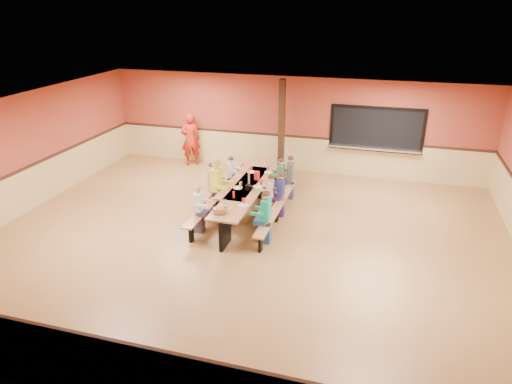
# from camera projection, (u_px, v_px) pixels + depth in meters

# --- Properties ---
(ground) EXTENTS (12.00, 12.00, 0.00)m
(ground) POSITION_uv_depth(u_px,v_px,m) (246.00, 240.00, 10.57)
(ground) COLOR brown
(ground) RESTS_ON ground
(room_envelope) EXTENTS (12.04, 10.04, 3.02)m
(room_envelope) POSITION_uv_depth(u_px,v_px,m) (245.00, 213.00, 10.31)
(room_envelope) COLOR #9B3C2D
(room_envelope) RESTS_ON ground
(kitchen_pass_through) EXTENTS (2.78, 0.28, 1.38)m
(kitchen_pass_through) POSITION_uv_depth(u_px,v_px,m) (376.00, 131.00, 13.73)
(kitchen_pass_through) COLOR black
(kitchen_pass_through) RESTS_ON ground
(structural_post) EXTENTS (0.18, 0.18, 3.00)m
(structural_post) POSITION_uv_depth(u_px,v_px,m) (282.00, 129.00, 13.94)
(structural_post) COLOR black
(structural_post) RESTS_ON ground
(cafeteria_table_main) EXTENTS (1.91, 3.70, 0.74)m
(cafeteria_table_main) POSITION_uv_depth(u_px,v_px,m) (246.00, 198.00, 11.48)
(cafeteria_table_main) COLOR #9E643E
(cafeteria_table_main) RESTS_ON ground
(cafeteria_table_second) EXTENTS (1.91, 3.70, 0.74)m
(cafeteria_table_second) POSITION_uv_depth(u_px,v_px,m) (249.00, 182.00, 12.51)
(cafeteria_table_second) COLOR #9E643E
(cafeteria_table_second) RESTS_ON ground
(seated_child_white_left) EXTENTS (0.36, 0.29, 1.18)m
(seated_child_white_left) POSITION_uv_depth(u_px,v_px,m) (199.00, 209.00, 10.72)
(seated_child_white_left) COLOR silver
(seated_child_white_left) RESTS_ON ground
(seated_adult_yellow) EXTENTS (0.47, 0.39, 1.43)m
(seated_adult_yellow) POSITION_uv_depth(u_px,v_px,m) (217.00, 186.00, 11.76)
(seated_adult_yellow) COLOR yellow
(seated_adult_yellow) RESTS_ON ground
(seated_child_grey_left) EXTENTS (0.33, 0.27, 1.13)m
(seated_child_grey_left) POSITION_uv_depth(u_px,v_px,m) (231.00, 176.00, 12.82)
(seated_child_grey_left) COLOR silver
(seated_child_grey_left) RESTS_ON ground
(seated_child_teal_right) EXTENTS (0.39, 0.32, 1.26)m
(seated_child_teal_right) POSITION_uv_depth(u_px,v_px,m) (266.00, 217.00, 10.24)
(seated_child_teal_right) COLOR #129477
(seated_child_teal_right) RESTS_ON ground
(seated_child_navy_right) EXTENTS (0.34, 0.28, 1.16)m
(seated_child_navy_right) POSITION_uv_depth(u_px,v_px,m) (281.00, 195.00, 11.55)
(seated_child_navy_right) COLOR navy
(seated_child_navy_right) RESTS_ON ground
(seated_child_char_right) EXTENTS (0.37, 0.31, 1.22)m
(seated_child_char_right) POSITION_uv_depth(u_px,v_px,m) (290.00, 178.00, 12.58)
(seated_child_char_right) COLOR #454B4F
(seated_child_char_right) RESTS_ON ground
(seated_child_purple_sec) EXTENTS (0.37, 0.30, 1.21)m
(seated_child_purple_sec) POSITION_uv_depth(u_px,v_px,m) (213.00, 185.00, 12.12)
(seated_child_purple_sec) COLOR #9D698F
(seated_child_purple_sec) RESTS_ON ground
(seated_child_green_sec) EXTENTS (0.36, 0.30, 1.19)m
(seated_child_green_sec) POSITION_uv_depth(u_px,v_px,m) (281.00, 180.00, 12.49)
(seated_child_green_sec) COLOR #326945
(seated_child_green_sec) RESTS_ON ground
(seated_child_tan_sec) EXTENTS (0.32, 0.27, 1.12)m
(seated_child_tan_sec) POSITION_uv_depth(u_px,v_px,m) (271.00, 196.00, 11.51)
(seated_child_tan_sec) COLOR #C0AF9C
(seated_child_tan_sec) RESTS_ON ground
(standing_woman) EXTENTS (0.76, 0.71, 1.75)m
(standing_woman) POSITION_uv_depth(u_px,v_px,m) (191.00, 139.00, 15.11)
(standing_woman) COLOR #A61F12
(standing_woman) RESTS_ON ground
(punch_pitcher) EXTENTS (0.16, 0.16, 0.22)m
(punch_pitcher) POSITION_uv_depth(u_px,v_px,m) (257.00, 176.00, 12.05)
(punch_pitcher) COLOR red
(punch_pitcher) RESTS_ON cafeteria_table_main
(chip_bowl) EXTENTS (0.32, 0.32, 0.15)m
(chip_bowl) POSITION_uv_depth(u_px,v_px,m) (220.00, 210.00, 10.17)
(chip_bowl) COLOR orange
(chip_bowl) RESTS_ON cafeteria_table_main
(napkin_dispenser) EXTENTS (0.10, 0.14, 0.13)m
(napkin_dispenser) POSITION_uv_depth(u_px,v_px,m) (248.00, 187.00, 11.43)
(napkin_dispenser) COLOR black
(napkin_dispenser) RESTS_ON cafeteria_table_main
(condiment_mustard) EXTENTS (0.06, 0.06, 0.17)m
(condiment_mustard) POSITION_uv_depth(u_px,v_px,m) (240.00, 186.00, 11.47)
(condiment_mustard) COLOR yellow
(condiment_mustard) RESTS_ON cafeteria_table_main
(condiment_ketchup) EXTENTS (0.06, 0.06, 0.17)m
(condiment_ketchup) POSITION_uv_depth(u_px,v_px,m) (234.00, 195.00, 10.92)
(condiment_ketchup) COLOR #B2140F
(condiment_ketchup) RESTS_ON cafeteria_table_main
(table_paddle) EXTENTS (0.16, 0.16, 0.56)m
(table_paddle) POSITION_uv_depth(u_px,v_px,m) (249.00, 183.00, 11.49)
(table_paddle) COLOR black
(table_paddle) RESTS_ON cafeteria_table_main
(place_settings) EXTENTS (0.65, 3.30, 0.11)m
(place_settings) POSITION_uv_depth(u_px,v_px,m) (245.00, 188.00, 11.38)
(place_settings) COLOR beige
(place_settings) RESTS_ON cafeteria_table_main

